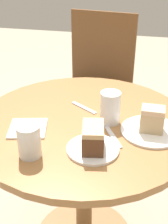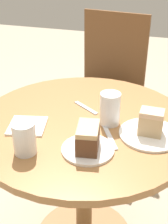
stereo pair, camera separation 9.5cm
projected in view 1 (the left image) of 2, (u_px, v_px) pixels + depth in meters
The scene contains 11 objects.
table at pixel (84, 156), 1.39m from camera, with size 0.91×0.91×0.74m.
chair at pixel (97, 85), 2.18m from camera, with size 0.53×0.48×0.98m.
plate_near at pixel (93, 149), 1.12m from camera, with size 0.19×0.19×0.01m.
plate_far at pixel (151, 131), 1.22m from camera, with size 0.24×0.24×0.01m.
cake_slice_near at pixel (93, 137), 1.09m from camera, with size 0.09×0.13×0.09m.
cake_slice_far at pixel (152, 119), 1.19m from camera, with size 0.09×0.07×0.10m.
glass_lemonade at pixel (110, 109), 1.26m from camera, with size 0.08×0.08×0.13m.
glass_water at pixel (29, 142), 1.07m from camera, with size 0.08×0.08×0.12m.
napkin_stack at pixel (28, 128), 1.24m from camera, with size 0.17×0.17×0.01m.
fork at pixel (111, 135), 1.20m from camera, with size 0.10×0.17×0.00m.
spoon at pixel (84, 108), 1.39m from camera, with size 0.13×0.10×0.00m.
Camera 1 is at (0.23, -1.09, 1.41)m, focal length 50.00 mm.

